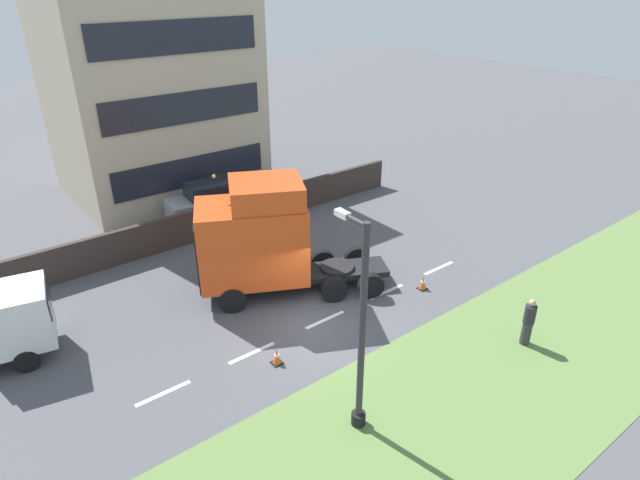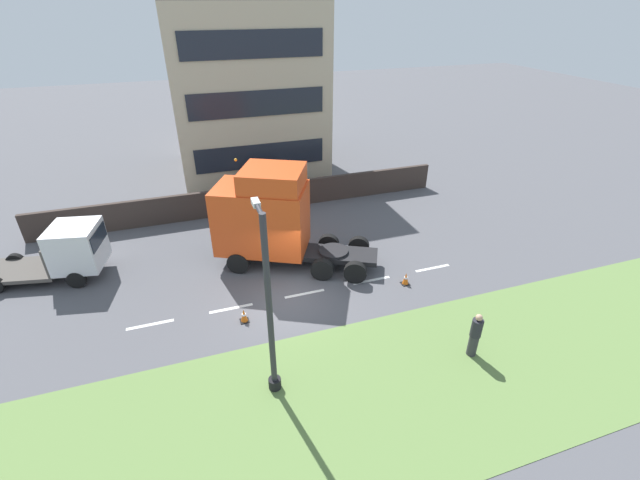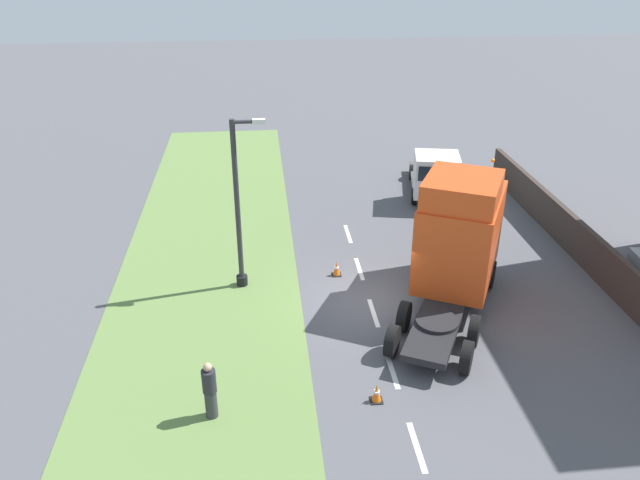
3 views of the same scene
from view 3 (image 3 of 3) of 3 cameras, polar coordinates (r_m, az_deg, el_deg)
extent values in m
plane|color=#515156|center=(22.84, 4.61, -5.70)|extent=(120.00, 120.00, 0.00)
cube|color=#607F42|center=(22.63, -10.62, -6.43)|extent=(7.00, 44.00, 0.01)
cube|color=white|center=(17.40, 8.85, -18.19)|extent=(0.16, 1.80, 0.00)
cube|color=white|center=(19.72, 6.60, -11.72)|extent=(0.16, 1.80, 0.00)
cube|color=white|center=(22.26, 4.92, -6.65)|extent=(0.16, 1.80, 0.00)
cube|color=white|center=(24.95, 3.62, -2.65)|extent=(0.16, 1.80, 0.00)
cube|color=white|center=(27.75, 2.58, 0.57)|extent=(0.16, 1.80, 0.00)
cube|color=#382D28|center=(25.52, 25.01, -2.57)|extent=(0.25, 24.00, 1.60)
cube|color=black|center=(22.10, 11.48, -5.37)|extent=(4.64, 7.34, 0.24)
cube|color=#DB4719|center=(22.78, 12.65, 0.34)|extent=(4.13, 4.83, 3.11)
cube|color=black|center=(24.96, 13.31, 0.92)|extent=(1.94, 1.02, 1.74)
cube|color=black|center=(24.41, 13.64, 3.82)|extent=(2.06, 1.08, 1.00)
cube|color=#DB4719|center=(21.41, 12.90, 4.47)|extent=(3.36, 3.48, 0.90)
sphere|color=orange|center=(22.91, 15.52, 7.02)|extent=(0.14, 0.14, 0.14)
cylinder|color=black|center=(20.59, 10.64, -7.30)|extent=(1.87, 1.87, 0.12)
cylinder|color=black|center=(24.59, 9.94, -2.12)|extent=(0.76, 1.07, 1.04)
cylinder|color=black|center=(24.35, 15.29, -3.03)|extent=(0.76, 1.07, 1.04)
cylinder|color=black|center=(21.25, 7.68, -6.93)|extent=(0.76, 1.07, 1.04)
cylinder|color=black|center=(20.97, 13.91, -8.05)|extent=(0.76, 1.07, 1.04)
cylinder|color=black|center=(20.04, 6.62, -9.17)|extent=(0.76, 1.07, 1.04)
cylinder|color=black|center=(19.74, 13.25, -10.41)|extent=(0.76, 1.07, 1.04)
cube|color=silver|center=(30.66, 10.56, 5.90)|extent=(2.43, 2.36, 1.96)
cube|color=black|center=(29.58, 10.76, 5.92)|extent=(1.81, 0.40, 0.70)
cube|color=#4C4742|center=(33.68, 10.07, 5.90)|extent=(2.77, 4.03, 0.18)
cube|color=#4C4742|center=(31.74, 10.38, 6.06)|extent=(2.06, 0.51, 1.37)
cylinder|color=black|center=(31.19, 12.15, 3.81)|extent=(0.39, 0.83, 0.80)
cylinder|color=black|center=(31.01, 8.61, 3.99)|extent=(0.39, 0.83, 0.80)
cylinder|color=black|center=(34.34, 11.61, 6.00)|extent=(0.39, 0.83, 0.80)
cylinder|color=black|center=(34.18, 8.39, 6.17)|extent=(0.39, 0.83, 0.80)
cylinder|color=black|center=(26.23, 26.74, -3.38)|extent=(0.26, 0.66, 0.64)
cylinder|color=black|center=(23.91, -7.13, -3.68)|extent=(0.42, 0.42, 0.40)
cylinder|color=#2D2D33|center=(22.55, -7.56, 2.98)|extent=(0.19, 0.19, 6.45)
cylinder|color=#2D2D33|center=(21.48, -6.84, 10.69)|extent=(0.90, 0.13, 0.13)
cube|color=silver|center=(21.48, -5.62, 10.75)|extent=(0.44, 0.20, 0.16)
cylinder|color=#333338|center=(18.02, -9.92, -14.53)|extent=(0.34, 0.34, 0.88)
cylinder|color=#26262D|center=(17.51, -10.12, -12.58)|extent=(0.39, 0.39, 0.70)
sphere|color=tan|center=(17.22, -10.24, -11.37)|extent=(0.24, 0.24, 0.24)
cube|color=black|center=(18.58, 5.17, -14.40)|extent=(0.36, 0.36, 0.03)
cone|color=orange|center=(18.40, 5.21, -13.71)|extent=(0.28, 0.28, 0.55)
cylinder|color=white|center=(18.38, 5.21, -13.65)|extent=(0.17, 0.17, 0.07)
cube|color=black|center=(24.48, 1.52, -3.18)|extent=(0.36, 0.36, 0.03)
cone|color=orange|center=(24.34, 1.53, -2.59)|extent=(0.28, 0.28, 0.55)
cylinder|color=white|center=(24.32, 1.53, -2.53)|extent=(0.17, 0.17, 0.07)
camera|label=1|loc=(29.99, -26.02, 23.44)|focal=30.00mm
camera|label=2|loc=(24.87, -33.83, 20.51)|focal=24.00mm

